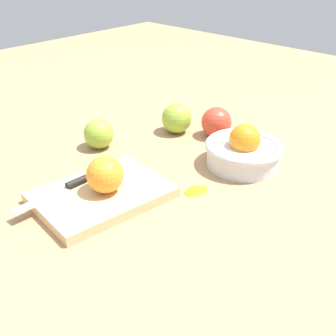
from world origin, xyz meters
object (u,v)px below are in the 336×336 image
object	(u,v)px
bowl	(244,151)
apple_mid_left	(217,122)
knife	(62,190)
apple_front_left	(177,118)
cutting_board	(102,195)
orange_on_board	(105,175)
apple_front_center	(99,134)

from	to	relation	value
bowl	apple_mid_left	size ratio (longest dim) A/B	2.27
bowl	knife	distance (m)	0.38
apple_front_left	apple_mid_left	bearing A→B (deg)	118.49
cutting_board	knife	xyz separation A→B (m)	(0.05, -0.05, 0.01)
orange_on_board	apple_mid_left	bearing A→B (deg)	-176.26
knife	apple_front_left	size ratio (longest dim) A/B	2.09
apple_front_left	apple_mid_left	distance (m)	0.10
cutting_board	orange_on_board	xyz separation A→B (m)	(-0.01, 0.01, 0.04)
apple_mid_left	orange_on_board	bearing A→B (deg)	3.74
cutting_board	apple_front_left	distance (m)	0.34
apple_mid_left	apple_front_center	world-z (taller)	apple_mid_left
bowl	apple_mid_left	distance (m)	0.15
apple_mid_left	apple_front_center	bearing A→B (deg)	-34.47
cutting_board	knife	size ratio (longest dim) A/B	1.54
bowl	orange_on_board	xyz separation A→B (m)	(0.29, -0.11, 0.02)
cutting_board	apple_front_center	size ratio (longest dim) A/B	3.49
orange_on_board	apple_front_center	xyz separation A→B (m)	(-0.13, -0.19, -0.02)
cutting_board	apple_mid_left	distance (m)	0.37
orange_on_board	knife	xyz separation A→B (m)	(0.06, -0.06, -0.03)
apple_front_center	bowl	bearing A→B (deg)	118.03
bowl	cutting_board	distance (m)	0.32
cutting_board	apple_mid_left	world-z (taller)	apple_mid_left
bowl	apple_mid_left	xyz separation A→B (m)	(-0.08, -0.13, 0.00)
apple_mid_left	apple_front_center	distance (m)	0.29
apple_mid_left	apple_front_center	xyz separation A→B (m)	(0.24, -0.16, -0.00)
apple_mid_left	knife	bearing A→B (deg)	-4.35
bowl	cutting_board	size ratio (longest dim) A/B	0.69
orange_on_board	apple_mid_left	xyz separation A→B (m)	(-0.37, -0.02, -0.02)
knife	apple_mid_left	bearing A→B (deg)	175.65
cutting_board	apple_front_center	xyz separation A→B (m)	(-0.14, -0.18, 0.02)
apple_front_left	apple_front_center	bearing A→B (deg)	-21.13
bowl	apple_front_center	size ratio (longest dim) A/B	2.42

